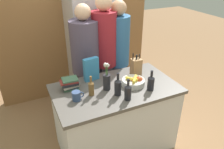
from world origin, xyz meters
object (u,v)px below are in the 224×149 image
refrigerator (93,46)px  bottle_water (91,88)px  fruit_bowl (134,81)px  coffee_mug (77,96)px  knife_block (136,67)px  bottle_wine (118,86)px  cereal_box (91,69)px  bottle_vinegar (151,82)px  book_stack (70,84)px  flower_vase (107,79)px  bottle_oil (128,92)px  person_at_sink (86,62)px  person_in_red_tee (118,54)px  person_in_blue (104,54)px

refrigerator → bottle_water: size_ratio=8.22×
fruit_bowl → coffee_mug: size_ratio=2.08×
knife_block → bottle_wine: (-0.41, -0.31, -0.01)m
cereal_box → bottle_wine: cereal_box is taller
bottle_vinegar → bottle_water: (-0.64, 0.18, -0.00)m
fruit_bowl → book_stack: book_stack is taller
refrigerator → book_stack: bearing=-122.9°
cereal_box → bottle_water: (-0.12, -0.31, -0.05)m
flower_vase → bottle_oil: 0.30m
fruit_bowl → coffee_mug: (-0.69, -0.02, 0.01)m
bottle_wine → coffee_mug: bearing=168.2°
fruit_bowl → knife_block: 0.25m
bottle_water → person_at_sink: size_ratio=0.13×
book_stack → cereal_box: bearing=17.4°
cereal_box → book_stack: size_ratio=1.35×
coffee_mug → person_in_red_tee: 1.09m
knife_block → book_stack: knife_block is taller
flower_vase → book_stack: (-0.37, 0.18, -0.06)m
cereal_box → person_in_blue: size_ratio=0.16×
fruit_bowl → person_in_blue: person_in_blue is taller
coffee_mug → book_stack: 0.25m
knife_block → fruit_bowl: bearing=-126.6°
book_stack → bottle_water: bottle_water is taller
knife_block → coffee_mug: knife_block is taller
refrigerator → coffee_mug: bearing=-117.5°
book_stack → person_in_blue: size_ratio=0.12×
refrigerator → bottle_vinegar: size_ratio=7.81×
refrigerator → bottle_oil: (-0.18, -1.49, 0.04)m
fruit_bowl → person_at_sink: person_at_sink is taller
bottle_wine → person_in_blue: person_in_blue is taller
flower_vase → coffee_mug: flower_vase is taller
bottle_oil → bottle_vinegar: (0.32, 0.06, -0.00)m
flower_vase → person_in_red_tee: bearing=54.1°
coffee_mug → person_in_red_tee: bearing=40.0°
fruit_bowl → book_stack: 0.73m
flower_vase → bottle_wine: 0.17m
coffee_mug → bottle_oil: size_ratio=0.54×
book_stack → person_at_sink: bearing=52.5°
knife_block → bottle_vinegar: knife_block is taller
bottle_wine → bottle_vinegar: bearing=-10.2°
refrigerator → knife_block: 1.08m
bottle_wine → person_at_sink: 0.79m
coffee_mug → bottle_oil: 0.54m
bottle_vinegar → person_in_red_tee: (0.02, 0.86, 0.01)m
book_stack → person_at_sink: size_ratio=0.12×
coffee_mug → person_at_sink: person_at_sink is taller
refrigerator → bottle_water: refrigerator is taller
bottle_oil → person_at_sink: 0.92m
refrigerator → person_in_blue: bearing=-94.5°
fruit_bowl → flower_vase: size_ratio=0.81×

